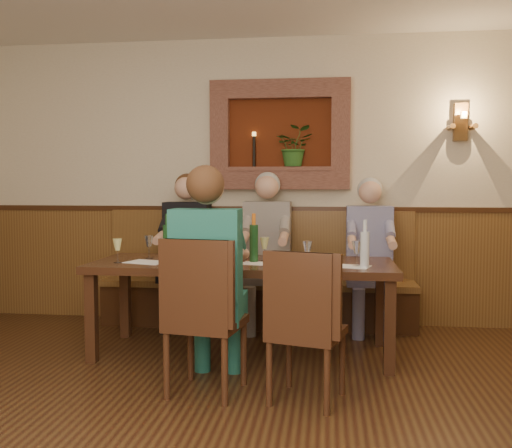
{
  "coord_description": "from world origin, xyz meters",
  "views": [
    {
      "loc": [
        0.67,
        -2.64,
        1.37
      ],
      "look_at": [
        0.1,
        1.9,
        1.05
      ],
      "focal_mm": 40.0,
      "sensor_mm": 36.0,
      "label": 1
    }
  ],
  "objects_px": {
    "dining_table": "(243,271)",
    "water_bottle": "(365,249)",
    "chair_near_right": "(306,358)",
    "spittoon_bucket": "(226,246)",
    "wine_bottle_green_a": "(254,242)",
    "person_bench_left": "(185,263)",
    "wine_bottle_green_b": "(167,241)",
    "person_bench_right": "(369,268)",
    "person_bench_mid": "(266,264)",
    "person_chair_front": "(209,296)",
    "bench": "(257,292)",
    "chair_near_left": "(205,348)"
  },
  "relations": [
    {
      "from": "dining_table",
      "to": "water_bottle",
      "type": "height_order",
      "value": "water_bottle"
    },
    {
      "from": "chair_near_right",
      "to": "spittoon_bucket",
      "type": "bearing_deg",
      "value": 141.72
    },
    {
      "from": "spittoon_bucket",
      "to": "water_bottle",
      "type": "distance_m",
      "value": 1.09
    },
    {
      "from": "wine_bottle_green_a",
      "to": "water_bottle",
      "type": "relative_size",
      "value": 1.08
    },
    {
      "from": "person_bench_left",
      "to": "water_bottle",
      "type": "height_order",
      "value": "person_bench_left"
    },
    {
      "from": "wine_bottle_green_b",
      "to": "wine_bottle_green_a",
      "type": "bearing_deg",
      "value": -2.53
    },
    {
      "from": "dining_table",
      "to": "person_bench_right",
      "type": "xyz_separation_m",
      "value": [
        1.06,
        0.84,
        -0.08
      ]
    },
    {
      "from": "dining_table",
      "to": "wine_bottle_green_a",
      "type": "height_order",
      "value": "wine_bottle_green_a"
    },
    {
      "from": "person_bench_mid",
      "to": "person_bench_left",
      "type": "bearing_deg",
      "value": 179.97
    },
    {
      "from": "person_chair_front",
      "to": "spittoon_bucket",
      "type": "bearing_deg",
      "value": 90.97
    },
    {
      "from": "person_bench_right",
      "to": "chair_near_right",
      "type": "bearing_deg",
      "value": -106.07
    },
    {
      "from": "person_bench_left",
      "to": "water_bottle",
      "type": "distance_m",
      "value": 1.97
    },
    {
      "from": "bench",
      "to": "person_bench_right",
      "type": "xyz_separation_m",
      "value": [
        1.06,
        -0.11,
        0.27
      ]
    },
    {
      "from": "dining_table",
      "to": "wine_bottle_green_b",
      "type": "distance_m",
      "value": 0.67
    },
    {
      "from": "person_bench_mid",
      "to": "person_bench_right",
      "type": "xyz_separation_m",
      "value": [
        0.96,
        0.0,
        -0.03
      ]
    },
    {
      "from": "chair_near_left",
      "to": "wine_bottle_green_a",
      "type": "distance_m",
      "value": 1.1
    },
    {
      "from": "dining_table",
      "to": "person_bench_mid",
      "type": "relative_size",
      "value": 1.61
    },
    {
      "from": "spittoon_bucket",
      "to": "bench",
      "type": "bearing_deg",
      "value": 82.87
    },
    {
      "from": "chair_near_right",
      "to": "person_bench_right",
      "type": "xyz_separation_m",
      "value": [
        0.52,
        1.8,
        0.31
      ]
    },
    {
      "from": "chair_near_right",
      "to": "wine_bottle_green_a",
      "type": "bearing_deg",
      "value": 130.83
    },
    {
      "from": "chair_near_left",
      "to": "person_bench_left",
      "type": "distance_m",
      "value": 1.85
    },
    {
      "from": "person_bench_mid",
      "to": "wine_bottle_green_a",
      "type": "bearing_deg",
      "value": -90.62
    },
    {
      "from": "chair_near_left",
      "to": "person_bench_right",
      "type": "height_order",
      "value": "person_bench_right"
    },
    {
      "from": "chair_near_right",
      "to": "wine_bottle_green_b",
      "type": "bearing_deg",
      "value": 155.34
    },
    {
      "from": "person_bench_left",
      "to": "person_bench_mid",
      "type": "relative_size",
      "value": 0.99
    },
    {
      "from": "bench",
      "to": "person_bench_right",
      "type": "height_order",
      "value": "person_bench_right"
    },
    {
      "from": "wine_bottle_green_b",
      "to": "person_bench_left",
      "type": "bearing_deg",
      "value": 94.02
    },
    {
      "from": "person_bench_mid",
      "to": "wine_bottle_green_a",
      "type": "height_order",
      "value": "person_bench_mid"
    },
    {
      "from": "bench",
      "to": "wine_bottle_green_b",
      "type": "xyz_separation_m",
      "value": [
        -0.63,
        -0.92,
        0.58
      ]
    },
    {
      "from": "person_chair_front",
      "to": "person_bench_right",
      "type": "bearing_deg",
      "value": 53.95
    },
    {
      "from": "dining_table",
      "to": "bench",
      "type": "relative_size",
      "value": 0.8
    },
    {
      "from": "person_bench_mid",
      "to": "wine_bottle_green_b",
      "type": "bearing_deg",
      "value": -131.97
    },
    {
      "from": "dining_table",
      "to": "person_bench_right",
      "type": "bearing_deg",
      "value": 38.26
    },
    {
      "from": "dining_table",
      "to": "person_bench_left",
      "type": "height_order",
      "value": "person_bench_left"
    },
    {
      "from": "spittoon_bucket",
      "to": "person_bench_mid",
      "type": "bearing_deg",
      "value": 75.89
    },
    {
      "from": "bench",
      "to": "dining_table",
      "type": "bearing_deg",
      "value": -90.0
    },
    {
      "from": "dining_table",
      "to": "person_bench_mid",
      "type": "xyz_separation_m",
      "value": [
        0.1,
        0.84,
        -0.06
      ]
    },
    {
      "from": "person_bench_mid",
      "to": "person_bench_right",
      "type": "distance_m",
      "value": 0.96
    },
    {
      "from": "bench",
      "to": "person_chair_front",
      "type": "bearing_deg",
      "value": -93.74
    },
    {
      "from": "spittoon_bucket",
      "to": "wine_bottle_green_a",
      "type": "relative_size",
      "value": 0.66
    },
    {
      "from": "person_bench_mid",
      "to": "wine_bottle_green_b",
      "type": "relative_size",
      "value": 3.93
    },
    {
      "from": "bench",
      "to": "wine_bottle_green_b",
      "type": "bearing_deg",
      "value": -124.46
    },
    {
      "from": "chair_near_right",
      "to": "person_bench_mid",
      "type": "xyz_separation_m",
      "value": [
        -0.44,
        1.8,
        0.34
      ]
    },
    {
      "from": "chair_near_left",
      "to": "wine_bottle_green_b",
      "type": "distance_m",
      "value": 1.22
    },
    {
      "from": "person_bench_mid",
      "to": "person_chair_front",
      "type": "relative_size",
      "value": 1.0
    },
    {
      "from": "dining_table",
      "to": "chair_near_left",
      "type": "xyz_separation_m",
      "value": [
        -0.12,
        -0.9,
        -0.38
      ]
    },
    {
      "from": "dining_table",
      "to": "person_bench_right",
      "type": "height_order",
      "value": "person_bench_right"
    },
    {
      "from": "bench",
      "to": "water_bottle",
      "type": "relative_size",
      "value": 8.38
    },
    {
      "from": "person_bench_mid",
      "to": "wine_bottle_green_a",
      "type": "distance_m",
      "value": 0.89
    },
    {
      "from": "person_bench_left",
      "to": "person_chair_front",
      "type": "relative_size",
      "value": 0.99
    }
  ]
}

